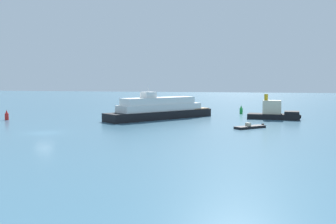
{
  "coord_description": "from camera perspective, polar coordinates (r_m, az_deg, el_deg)",
  "views": [
    {
      "loc": [
        29.68,
        -46.8,
        7.27
      ],
      "look_at": [
        11.75,
        24.95,
        1.2
      ],
      "focal_mm": 40.3,
      "sensor_mm": 36.0,
      "label": 1
    }
  ],
  "objects": [
    {
      "name": "tugboat",
      "position": [
        74.92,
        15.81,
        -0.12
      ],
      "size": [
        9.94,
        4.26,
        4.81
      ],
      "color": "black",
      "rests_on": "ground"
    },
    {
      "name": "channel_buoy_red",
      "position": [
        76.8,
        -23.22,
        -0.51
      ],
      "size": [
        0.7,
        0.7,
        1.9
      ],
      "color": "red",
      "rests_on": "ground"
    },
    {
      "name": "channel_buoy_green",
      "position": [
        85.92,
        11.01,
        0.29
      ],
      "size": [
        0.7,
        0.7,
        1.9
      ],
      "color": "green",
      "rests_on": "ground"
    },
    {
      "name": "small_motorboat",
      "position": [
        59.64,
        12.31,
        -2.21
      ],
      "size": [
        4.82,
        5.01,
        0.88
      ],
      "color": "black",
      "rests_on": "ground"
    },
    {
      "name": "ground_plane",
      "position": [
        55.89,
        -18.22,
        -3.02
      ],
      "size": [
        400.0,
        400.0,
        0.0
      ],
      "primitive_type": "plane",
      "color": "teal"
    },
    {
      "name": "white_riverboat",
      "position": [
        72.84,
        -1.17,
        0.38
      ],
      "size": [
        17.51,
        21.49,
        6.64
      ],
      "color": "black",
      "rests_on": "ground"
    }
  ]
}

